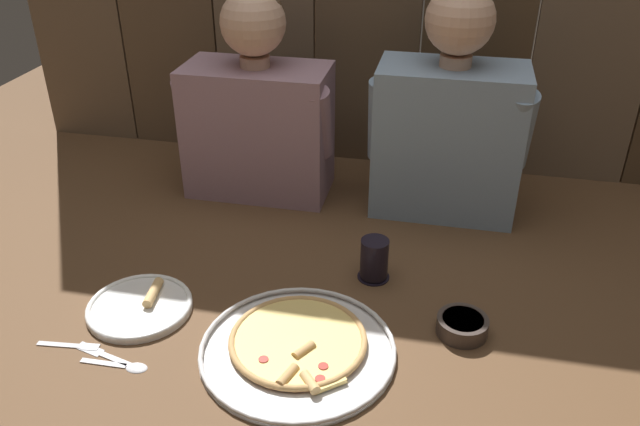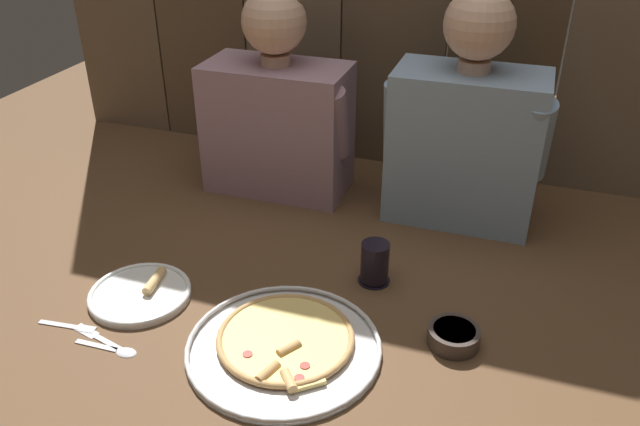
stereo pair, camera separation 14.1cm
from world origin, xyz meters
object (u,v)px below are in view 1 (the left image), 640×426
object	(u,v)px
diner_right	(450,116)
pizza_tray	(298,346)
dinner_plate	(140,306)
diner_left	(257,107)
dipping_bowl	(462,325)
drinking_glass	(374,260)

from	to	relation	value
diner_right	pizza_tray	bearing A→B (deg)	-111.01
pizza_tray	dinner_plate	distance (m)	0.37
diner_left	diner_right	xyz separation A→B (m)	(0.52, -0.00, 0.02)
dipping_bowl	diner_left	size ratio (longest dim) A/B	0.19
pizza_tray	diner_left	world-z (taller)	diner_left
pizza_tray	diner_left	distance (m)	0.75
diner_left	dipping_bowl	bearing A→B (deg)	-41.79
drinking_glass	diner_left	xyz separation A→B (m)	(-0.39, 0.37, 0.20)
dinner_plate	diner_left	distance (m)	0.66
drinking_glass	diner_right	distance (m)	0.46
drinking_glass	dipping_bowl	world-z (taller)	drinking_glass
dinner_plate	diner_left	size ratio (longest dim) A/B	0.40
drinking_glass	dipping_bowl	distance (m)	0.26
pizza_tray	drinking_glass	size ratio (longest dim) A/B	3.89
pizza_tray	drinking_glass	distance (m)	0.31
drinking_glass	dipping_bowl	bearing A→B (deg)	-37.23
diner_left	dinner_plate	bearing A→B (deg)	-99.15
dinner_plate	dipping_bowl	xyz separation A→B (m)	(0.69, 0.07, 0.01)
dinner_plate	dipping_bowl	distance (m)	0.69
dinner_plate	drinking_glass	size ratio (longest dim) A/B	2.25
pizza_tray	dinner_plate	bearing A→B (deg)	171.86
pizza_tray	diner_right	world-z (taller)	diner_right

